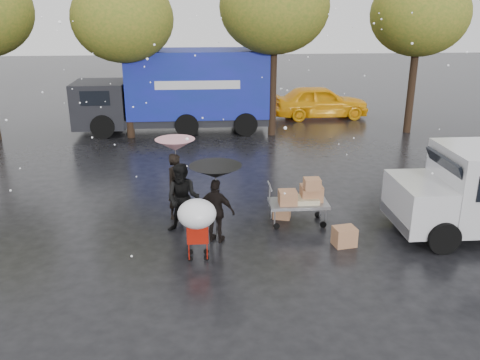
{
  "coord_description": "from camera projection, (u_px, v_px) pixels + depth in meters",
  "views": [
    {
      "loc": [
        -0.5,
        -11.18,
        5.46
      ],
      "look_at": [
        0.44,
        1.0,
        1.14
      ],
      "focal_mm": 38.0,
      "sensor_mm": 36.0,
      "label": 1
    }
  ],
  "objects": [
    {
      "name": "yellow_taxi",
      "position": [
        320.0,
        102.0,
        24.9
      ],
      "size": [
        4.74,
        2.12,
        1.58
      ],
      "primitive_type": "imported",
      "rotation": [
        0.0,
        0.0,
        1.62
      ],
      "color": "#FFAF0D",
      "rests_on": "ground"
    },
    {
      "name": "person_black",
      "position": [
        216.0,
        211.0,
        11.96
      ],
      "size": [
        0.99,
        0.72,
        1.56
      ],
      "primitive_type": "imported",
      "rotation": [
        0.0,
        0.0,
        2.72
      ],
      "color": "black",
      "rests_on": "ground"
    },
    {
      "name": "shopping_cart",
      "position": [
        197.0,
        217.0,
        10.94
      ],
      "size": [
        0.84,
        0.84,
        1.46
      ],
      "color": "#B2170A",
      "rests_on": "ground"
    },
    {
      "name": "tree_row",
      "position": [
        200.0,
        13.0,
        20.06
      ],
      "size": [
        21.6,
        4.4,
        7.12
      ],
      "color": "black",
      "rests_on": "ground"
    },
    {
      "name": "box_ground_far",
      "position": [
        282.0,
        212.0,
        13.47
      ],
      "size": [
        0.53,
        0.46,
        0.35
      ],
      "primitive_type": "cube",
      "rotation": [
        0.0,
        0.0,
        -0.29
      ],
      "color": "#8E5F3E",
      "rests_on": "ground"
    },
    {
      "name": "umbrella_pink",
      "position": [
        175.0,
        145.0,
        12.91
      ],
      "size": [
        1.02,
        1.02,
        2.15
      ],
      "color": "#4C4C4C",
      "rests_on": "ground"
    },
    {
      "name": "blue_truck",
      "position": [
        179.0,
        91.0,
        22.07
      ],
      "size": [
        8.3,
        2.6,
        3.5
      ],
      "color": "navy",
      "rests_on": "ground"
    },
    {
      "name": "box_ground_near",
      "position": [
        344.0,
        236.0,
        11.94
      ],
      "size": [
        0.57,
        0.49,
        0.46
      ],
      "primitive_type": "cube",
      "rotation": [
        0.0,
        0.0,
        0.17
      ],
      "color": "#8E5F3E",
      "rests_on": "ground"
    },
    {
      "name": "vendor_cart",
      "position": [
        302.0,
        197.0,
        12.97
      ],
      "size": [
        1.52,
        0.8,
        1.27
      ],
      "color": "slate",
      "rests_on": "ground"
    },
    {
      "name": "ground",
      "position": [
        225.0,
        238.0,
        12.36
      ],
      "size": [
        90.0,
        90.0,
        0.0
      ],
      "primitive_type": "plane",
      "color": "black",
      "rests_on": "ground"
    },
    {
      "name": "umbrella_black",
      "position": [
        216.0,
        172.0,
        11.63
      ],
      "size": [
        1.22,
        1.22,
        1.91
      ],
      "color": "#4C4C4C",
      "rests_on": "ground"
    },
    {
      "name": "person_pink",
      "position": [
        177.0,
        186.0,
        13.28
      ],
      "size": [
        0.75,
        0.75,
        1.76
      ],
      "primitive_type": "imported",
      "rotation": [
        0.0,
        0.0,
        0.81
      ],
      "color": "black",
      "rests_on": "ground"
    },
    {
      "name": "person_middle",
      "position": [
        183.0,
        199.0,
        12.42
      ],
      "size": [
        1.0,
        0.87,
        1.77
      ],
      "primitive_type": "imported",
      "rotation": [
        0.0,
        0.0,
        -0.25
      ],
      "color": "black",
      "rests_on": "ground"
    }
  ]
}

